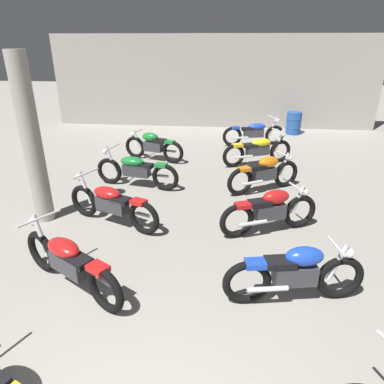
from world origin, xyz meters
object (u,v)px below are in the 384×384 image
(motorcycle_right_row_1, at_px, (296,273))
(motorcycle_right_row_5, at_px, (254,132))
(motorcycle_left_row_3, at_px, (136,170))
(motorcycle_left_row_2, at_px, (112,203))
(motorcycle_right_row_3, at_px, (264,173))
(motorcycle_right_row_4, at_px, (258,149))
(support_pillar, at_px, (32,142))
(motorcycle_left_row_4, at_px, (153,146))
(motorcycle_left_row_1, at_px, (69,262))
(motorcycle_right_row_2, at_px, (270,210))
(oil_drum, at_px, (294,123))

(motorcycle_right_row_1, xyz_separation_m, motorcycle_right_row_5, (-0.05, 7.88, -0.01))
(motorcycle_left_row_3, bearing_deg, motorcycle_left_row_2, -89.86)
(motorcycle_right_row_3, bearing_deg, motorcycle_right_row_4, 90.10)
(support_pillar, relative_size, motorcycle_left_row_4, 1.68)
(motorcycle_left_row_3, xyz_separation_m, motorcycle_right_row_3, (3.09, 0.06, 0.01))
(motorcycle_left_row_1, bearing_deg, support_pillar, 125.52)
(motorcycle_right_row_2, distance_m, motorcycle_right_row_3, 2.00)
(motorcycle_left_row_2, xyz_separation_m, motorcycle_right_row_2, (3.01, -0.01, 0.01))
(support_pillar, xyz_separation_m, motorcycle_left_row_3, (1.44, 1.83, -1.15))
(motorcycle_left_row_1, bearing_deg, motorcycle_left_row_3, 90.10)
(motorcycle_left_row_3, bearing_deg, motorcycle_left_row_1, -89.90)
(support_pillar, xyz_separation_m, motorcycle_right_row_2, (4.45, -0.10, -1.14))
(motorcycle_left_row_1, height_order, motorcycle_right_row_1, motorcycle_left_row_1)
(motorcycle_right_row_1, relative_size, oil_drum, 2.30)
(motorcycle_left_row_3, height_order, motorcycle_right_row_5, same)
(motorcycle_left_row_2, relative_size, motorcycle_right_row_3, 1.15)
(motorcycle_left_row_1, distance_m, motorcycle_right_row_2, 3.57)
(support_pillar, relative_size, motorcycle_right_row_2, 1.72)
(motorcycle_left_row_3, distance_m, motorcycle_left_row_4, 2.10)
(motorcycle_right_row_1, distance_m, oil_drum, 9.79)
(motorcycle_left_row_3, height_order, motorcycle_right_row_4, same)
(motorcycle_right_row_1, relative_size, motorcycle_right_row_3, 1.11)
(support_pillar, bearing_deg, motorcycle_right_row_1, -23.24)
(motorcycle_left_row_3, relative_size, motorcycle_right_row_4, 1.06)
(motorcycle_right_row_2, relative_size, oil_drum, 2.19)
(motorcycle_right_row_1, relative_size, motorcycle_right_row_4, 0.96)
(motorcycle_left_row_3, distance_m, motorcycle_right_row_3, 3.09)
(support_pillar, relative_size, motorcycle_right_row_3, 1.81)
(oil_drum, bearing_deg, motorcycle_right_row_2, -102.36)
(support_pillar, xyz_separation_m, motorcycle_right_row_4, (4.52, 3.86, -1.15))
(motorcycle_right_row_1, distance_m, motorcycle_right_row_4, 5.83)
(motorcycle_left_row_2, xyz_separation_m, oil_drum, (4.72, 7.78, -0.03))
(support_pillar, xyz_separation_m, motorcycle_right_row_1, (4.59, -1.97, -1.14))
(support_pillar, bearing_deg, motorcycle_right_row_4, 40.45)
(motorcycle_left_row_2, xyz_separation_m, motorcycle_left_row_4, (-0.01, 4.02, 0.01))
(motorcycle_left_row_4, bearing_deg, motorcycle_right_row_3, -33.29)
(motorcycle_right_row_1, bearing_deg, motorcycle_right_row_2, 94.23)
(motorcycle_left_row_1, xyz_separation_m, motorcycle_right_row_3, (3.08, 3.92, 0.01))
(support_pillar, relative_size, motorcycle_left_row_2, 1.57)
(motorcycle_right_row_2, height_order, motorcycle_right_row_4, motorcycle_right_row_4)
(motorcycle_left_row_2, height_order, motorcycle_right_row_1, motorcycle_left_row_2)
(motorcycle_left_row_2, xyz_separation_m, motorcycle_right_row_3, (3.08, 1.99, 0.01))
(motorcycle_left_row_1, distance_m, motorcycle_right_row_5, 8.51)
(motorcycle_right_row_3, bearing_deg, support_pillar, -157.26)
(motorcycle_left_row_4, relative_size, motorcycle_right_row_1, 0.97)
(motorcycle_left_row_2, relative_size, motorcycle_right_row_2, 1.09)
(motorcycle_right_row_1, xyz_separation_m, motorcycle_right_row_3, (-0.07, 3.87, 0.00))
(motorcycle_right_row_1, bearing_deg, motorcycle_right_row_4, 90.68)
(motorcycle_right_row_1, xyz_separation_m, motorcycle_right_row_4, (-0.07, 5.83, -0.01))
(motorcycle_left_row_1, height_order, oil_drum, motorcycle_left_row_1)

